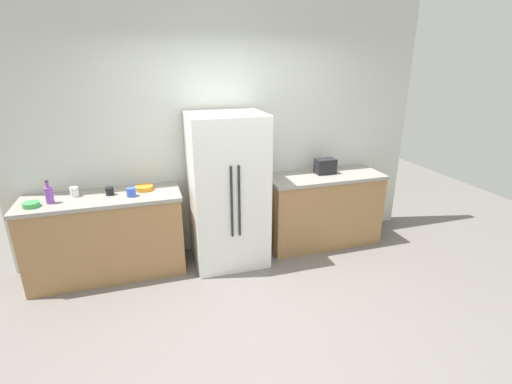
# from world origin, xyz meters

# --- Properties ---
(ground_plane) EXTENTS (9.69, 9.69, 0.00)m
(ground_plane) POSITION_xyz_m (0.00, 0.00, 0.00)
(ground_plane) COLOR slate
(kitchen_back_panel) EXTENTS (4.84, 0.10, 2.96)m
(kitchen_back_panel) POSITION_xyz_m (0.00, 1.70, 1.48)
(kitchen_back_panel) COLOR silver
(kitchen_back_panel) RESTS_ON ground_plane
(counter_left) EXTENTS (1.59, 0.60, 0.90)m
(counter_left) POSITION_xyz_m (-1.41, 1.36, 0.45)
(counter_left) COLOR #9E7247
(counter_left) RESTS_ON ground_plane
(counter_right) EXTENTS (1.43, 0.60, 0.90)m
(counter_right) POSITION_xyz_m (1.13, 1.36, 0.45)
(counter_right) COLOR #9E7247
(counter_right) RESTS_ON ground_plane
(refrigerator) EXTENTS (0.81, 0.73, 1.70)m
(refrigerator) POSITION_xyz_m (-0.10, 1.28, 0.85)
(refrigerator) COLOR white
(refrigerator) RESTS_ON ground_plane
(toaster) EXTENTS (0.24, 0.15, 0.18)m
(toaster) POSITION_xyz_m (1.16, 1.40, 0.99)
(toaster) COLOR black
(toaster) RESTS_ON counter_right
(bottle_a) EXTENTS (0.07, 0.07, 0.23)m
(bottle_a) POSITION_xyz_m (-1.87, 1.30, 0.99)
(bottle_a) COLOR purple
(bottle_a) RESTS_ON counter_left
(cup_a) EXTENTS (0.08, 0.08, 0.08)m
(cup_a) POSITION_xyz_m (-1.33, 1.38, 0.94)
(cup_a) COLOR black
(cup_a) RESTS_ON counter_left
(cup_b) EXTENTS (0.09, 0.09, 0.09)m
(cup_b) POSITION_xyz_m (-1.11, 1.26, 0.95)
(cup_b) COLOR blue
(cup_b) RESTS_ON counter_left
(cup_c) EXTENTS (0.08, 0.08, 0.10)m
(cup_c) POSITION_xyz_m (-1.67, 1.43, 0.95)
(cup_c) COLOR white
(cup_c) RESTS_ON counter_left
(bowl_a) EXTENTS (0.19, 0.19, 0.05)m
(bowl_a) POSITION_xyz_m (-0.98, 1.42, 0.93)
(bowl_a) COLOR orange
(bowl_a) RESTS_ON counter_left
(bowl_b) EXTENTS (0.15, 0.15, 0.05)m
(bowl_b) POSITION_xyz_m (-2.02, 1.24, 0.92)
(bowl_b) COLOR green
(bowl_b) RESTS_ON counter_left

